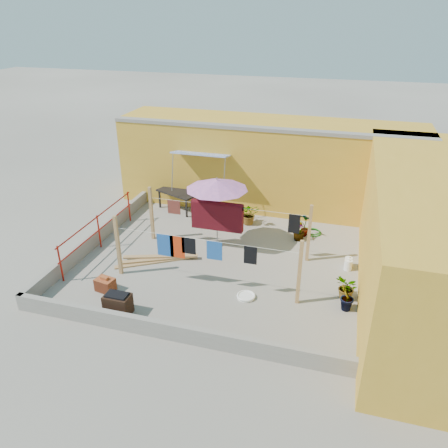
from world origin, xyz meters
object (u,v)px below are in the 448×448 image
Objects in this scene: brick_stack at (105,284)px; brazier at (118,304)px; green_hose at (313,232)px; plant_back_a at (249,214)px; outdoor_table at (178,193)px; water_jug_b at (348,265)px; white_basin at (246,296)px; water_jug_a at (348,262)px; patio_umbrella at (217,185)px.

brazier reaches higher than brick_stack.
brick_stack reaches higher than green_hose.
brick_stack is 0.71× the size of plant_back_a.
outdoor_table is at bearing 90.54° from brick_stack.
green_hose is (4.17, 5.70, -0.24)m from brazier.
brazier reaches higher than green_hose.
brazier is at bearing -44.11° from brick_stack.
brick_stack is at bearing 135.89° from brazier.
outdoor_table is 4.89× the size of water_jug_b.
outdoor_table is 2.29× the size of plant_back_a.
plant_back_a is (-3.43, 2.15, 0.22)m from water_jug_b.
brazier reaches higher than white_basin.
water_jug_a is 0.59× the size of green_hose.
water_jug_a is at bearing -57.19° from green_hose.
patio_umbrella reaches higher than green_hose.
water_jug_a is 0.45× the size of plant_back_a.
plant_back_a is at bearing 150.15° from water_jug_a.
brick_stack is at bearing -155.19° from water_jug_b.
brazier reaches higher than water_jug_a.
brick_stack is (0.05, -5.48, -0.48)m from outdoor_table.
white_basin is at bearing -139.40° from water_jug_b.
brazier is 0.84× the size of plant_back_a.
outdoor_table is (-2.19, 2.23, -1.38)m from patio_umbrella.
white_basin is 4.39m from green_hose.
water_jug_b is at bearing -90.00° from water_jug_a.
outdoor_table is 6.72m from water_jug_a.
white_basin is (2.87, 1.51, -0.23)m from brazier.
outdoor_table is at bearing 97.90° from brazier.
water_jug_b is (2.50, 2.14, 0.11)m from white_basin.
patio_umbrella is 3.99× the size of green_hose.
brick_stack is 3.76m from white_basin.
patio_umbrella reaches higher than outdoor_table.
brick_stack reaches higher than water_jug_b.
brazier is 1.78× the size of water_jug_b.
outdoor_table reaches higher than brick_stack.
brick_stack is 1.51× the size of water_jug_b.
outdoor_table is at bearing 170.59° from plant_back_a.
patio_umbrella is at bearing 121.56° from white_basin.
water_jug_a is 0.95× the size of water_jug_b.
plant_back_a is at bearing 177.35° from green_hose.
brazier reaches higher than water_jug_b.
outdoor_table is 3.56× the size of white_basin.
water_jug_b is at bearing -32.09° from plant_back_a.
patio_umbrella is 1.31× the size of outdoor_table.
plant_back_a reaches higher than green_hose.
brick_stack is 5.72m from plant_back_a.
green_hose is (4.99, 4.91, -0.14)m from brick_stack.
brick_stack is at bearing -153.82° from water_jug_a.
water_jug_b reaches higher than green_hose.
brick_stack is at bearing -123.34° from patio_umbrella.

